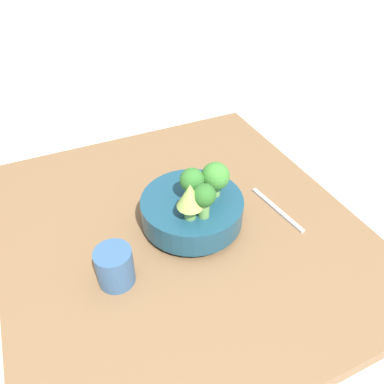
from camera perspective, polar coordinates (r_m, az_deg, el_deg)
The scene contains 9 objects.
ground_plane at distance 0.85m, azimuth -1.86°, elevation -6.66°, with size 6.00×6.00×0.00m, color silver.
table at distance 0.84m, azimuth -1.89°, elevation -5.79°, with size 0.81×0.74×0.04m.
bowl at distance 0.80m, azimuth 0.00°, elevation -2.74°, with size 0.22×0.22×0.07m.
broccoli_floret_front at distance 0.77m, azimuth 3.59°, elevation 2.28°, with size 0.06×0.06×0.08m.
broccoli_floret_center at distance 0.75m, azimuth 0.00°, elevation 1.61°, with size 0.05×0.05×0.08m.
broccoli_floret_left at distance 0.71m, azimuth 1.86°, elevation -0.84°, with size 0.05×0.05×0.08m.
romanesco_piece_far at distance 0.70m, azimuth -0.63°, elevation -0.89°, with size 0.05×0.05×0.08m.
cup at distance 0.71m, azimuth -11.68°, elevation -11.07°, with size 0.07×0.07×0.08m.
fork at distance 0.88m, azimuth 12.81°, elevation -2.59°, with size 0.17×0.03×0.01m.
Camera 1 is at (-0.55, 0.22, 0.61)m, focal length 35.00 mm.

